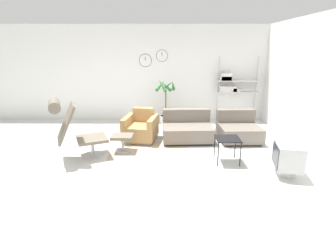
# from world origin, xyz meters

# --- Properties ---
(ground_plane) EXTENTS (12.00, 12.00, 0.00)m
(ground_plane) POSITION_xyz_m (0.00, 0.00, 0.00)
(ground_plane) COLOR silver
(wall_back) EXTENTS (12.00, 0.09, 2.80)m
(wall_back) POSITION_xyz_m (-0.00, 2.78, 1.40)
(wall_back) COLOR white
(wall_back) RESTS_ON ground_plane
(wall_right) EXTENTS (0.06, 12.00, 2.80)m
(wall_right) POSITION_xyz_m (3.14, 0.00, 1.40)
(wall_right) COLOR white
(wall_right) RESTS_ON ground_plane
(round_rug) EXTENTS (1.87, 1.87, 0.01)m
(round_rug) POSITION_xyz_m (-0.09, -0.29, 0.00)
(round_rug) COLOR tan
(round_rug) RESTS_ON ground_plane
(lounge_chair) EXTENTS (1.17, 0.94, 1.22)m
(lounge_chair) POSITION_xyz_m (-1.67, -0.34, 0.72)
(lounge_chair) COLOR #BCBCC1
(lounge_chair) RESTS_ON ground_plane
(ottoman) EXTENTS (0.45, 0.38, 0.36)m
(ottoman) POSITION_xyz_m (-0.77, 0.05, 0.26)
(ottoman) COLOR #BCBCC1
(ottoman) RESTS_ON ground_plane
(armchair_red) EXTENTS (0.85, 0.91, 0.73)m
(armchair_red) POSITION_xyz_m (-0.45, 0.80, 0.28)
(armchair_red) COLOR silver
(armchair_red) RESTS_ON ground_plane
(couch_low) EXTENTS (1.22, 0.97, 0.69)m
(couch_low) POSITION_xyz_m (0.67, 0.83, 0.25)
(couch_low) COLOR black
(couch_low) RESTS_ON ground_plane
(couch_second) EXTENTS (0.98, 0.96, 0.69)m
(couch_second) POSITION_xyz_m (1.90, 0.80, 0.25)
(couch_second) COLOR black
(couch_second) RESTS_ON ground_plane
(side_table) EXTENTS (0.46, 0.46, 0.49)m
(side_table) POSITION_xyz_m (1.35, -0.49, 0.44)
(side_table) COLOR black
(side_table) RESTS_ON ground_plane
(crt_television) EXTENTS (0.52, 0.61, 0.57)m
(crt_television) POSITION_xyz_m (2.29, -1.03, 0.32)
(crt_television) COLOR #B7B7B7
(crt_television) RESTS_ON ground_plane
(potted_plant) EXTENTS (0.60, 0.57, 1.31)m
(potted_plant) POSITION_xyz_m (0.13, 2.26, 0.53)
(potted_plant) COLOR silver
(potted_plant) RESTS_ON ground_plane
(shelf_unit) EXTENTS (1.20, 0.28, 1.91)m
(shelf_unit) POSITION_xyz_m (2.04, 2.53, 1.11)
(shelf_unit) COLOR #BCBCC1
(shelf_unit) RESTS_ON ground_plane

